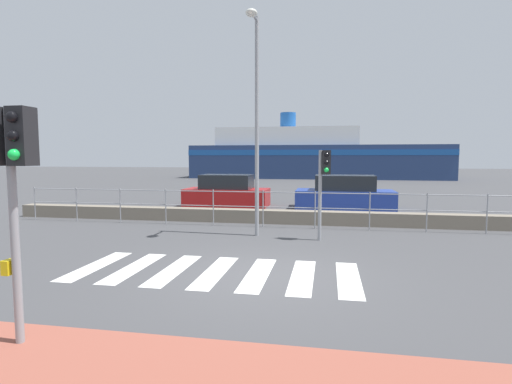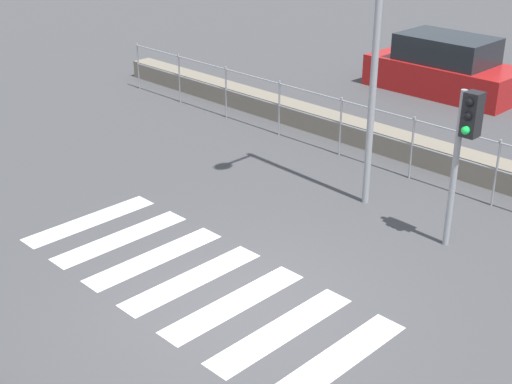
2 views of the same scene
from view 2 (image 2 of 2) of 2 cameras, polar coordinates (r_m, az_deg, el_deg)
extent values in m
plane|color=#424244|center=(9.98, -1.37, -9.12)|extent=(160.00, 160.00, 0.00)
cube|color=silver|center=(12.56, -13.12, -2.24)|extent=(0.45, 2.40, 0.01)
cube|color=silver|center=(11.88, -10.76, -3.65)|extent=(0.45, 2.40, 0.01)
cube|color=silver|center=(11.23, -8.10, -5.22)|extent=(0.45, 2.40, 0.01)
cube|color=silver|center=(10.61, -5.12, -6.96)|extent=(0.45, 2.40, 0.01)
cube|color=silver|center=(10.03, -1.75, -8.88)|extent=(0.45, 2.40, 0.01)
cube|color=silver|center=(9.51, 2.05, -11.00)|extent=(0.45, 2.40, 0.01)
cube|color=silver|center=(9.05, 6.32, -13.28)|extent=(0.45, 2.40, 0.01)
cube|color=slate|center=(14.45, 17.02, 1.93)|extent=(21.37, 0.55, 0.47)
cylinder|color=gray|center=(13.39, 15.69, 4.72)|extent=(19.23, 0.03, 0.03)
cylinder|color=gray|center=(13.56, 15.45, 2.72)|extent=(19.23, 0.03, 0.03)
cylinder|color=gray|center=(19.83, -9.40, 9.91)|extent=(0.04, 0.04, 1.26)
cylinder|color=gray|center=(18.48, -6.15, 9.03)|extent=(0.04, 0.04, 1.26)
cylinder|color=gray|center=(17.20, -2.41, 7.97)|extent=(0.04, 0.04, 1.26)
cylinder|color=gray|center=(16.02, 1.87, 6.71)|extent=(0.04, 0.04, 1.26)
cylinder|color=gray|center=(14.94, 6.77, 5.22)|extent=(0.04, 0.04, 1.26)
cylinder|color=gray|center=(14.00, 12.36, 3.46)|extent=(0.04, 0.04, 1.26)
cylinder|color=gray|center=(13.22, 18.65, 1.43)|extent=(0.04, 0.04, 1.26)
cylinder|color=gray|center=(11.37, 15.59, 1.66)|extent=(0.10, 0.10, 2.57)
cube|color=black|center=(10.97, 16.91, 5.96)|extent=(0.24, 0.24, 0.68)
sphere|color=black|center=(10.79, 16.68, 6.86)|extent=(0.13, 0.13, 0.13)
sphere|color=black|center=(10.85, 16.54, 5.80)|extent=(0.13, 0.13, 0.13)
sphere|color=#19D84C|center=(10.92, 16.41, 4.76)|extent=(0.13, 0.13, 0.13)
cylinder|color=gray|center=(12.06, 9.70, 13.18)|extent=(0.12, 0.12, 6.44)
cube|color=#B21919|center=(19.94, 14.78, 8.89)|extent=(4.04, 1.80, 0.84)
cube|color=#1E2328|center=(19.76, 15.02, 11.01)|extent=(2.43, 1.58, 0.69)
camera|label=1|loc=(6.09, -58.04, -20.06)|focal=28.00mm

